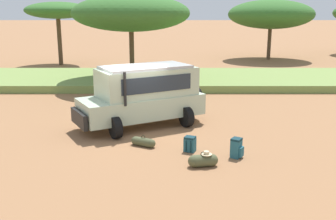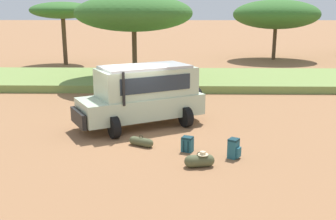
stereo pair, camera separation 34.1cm
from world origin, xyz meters
name	(u,v)px [view 1 (the left image)]	position (x,y,z in m)	size (l,w,h in m)	color
ground_plane	(134,130)	(0.00, 0.00, 0.00)	(320.00, 320.00, 0.00)	#936642
grass_bank	(147,79)	(0.00, 10.31, 0.22)	(120.00, 7.00, 0.44)	olive
safari_vehicle	(143,94)	(0.31, 0.64, 1.29)	(5.31, 4.04, 2.44)	#B2C6A8
backpack_beside_front_wheel	(235,148)	(3.46, -2.93, 0.31)	(0.46, 0.44, 0.64)	#235B6B
backpack_cluster_center	(189,144)	(2.01, -2.37, 0.25)	(0.44, 0.45, 0.51)	#235B6B
duffel_bag_low_black_case	(202,160)	(2.33, -3.68, 0.19)	(0.92, 0.46, 0.48)	#4C5133
duffel_bag_soft_canvas	(142,142)	(0.42, -1.87, 0.15)	(0.86, 0.60, 0.40)	#4C5133
acacia_tree_far_left	(56,11)	(-7.81, 18.58, 4.48)	(5.26, 5.67, 5.20)	brown
acacia_tree_left_mid	(129,13)	(-0.95, 9.50, 4.36)	(7.09, 6.53, 5.46)	brown
acacia_tree_centre_back	(269,14)	(10.75, 22.42, 4.13)	(7.87, 6.91, 5.46)	brown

